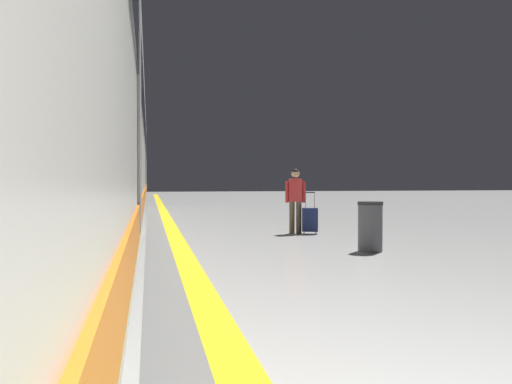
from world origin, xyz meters
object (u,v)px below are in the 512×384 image
at_px(high_speed_train, 56,109).
at_px(waste_bin, 370,226).
at_px(suitcase_near, 310,220).
at_px(passenger_near, 295,196).

distance_m(high_speed_train, waste_bin, 5.88).
bearing_deg(suitcase_near, passenger_near, 153.76).
bearing_deg(suitcase_near, high_speed_train, -151.61).
xyz_separation_m(passenger_near, suitcase_near, (0.32, -0.16, -0.57)).
distance_m(high_speed_train, suitcase_near, 6.46).
height_order(passenger_near, waste_bin, passenger_near).
xyz_separation_m(suitcase_near, waste_bin, (0.14, -3.32, 0.11)).
bearing_deg(suitcase_near, waste_bin, -87.61).
xyz_separation_m(high_speed_train, waste_bin, (5.49, -0.43, -2.05)).
relative_size(passenger_near, waste_bin, 1.73).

